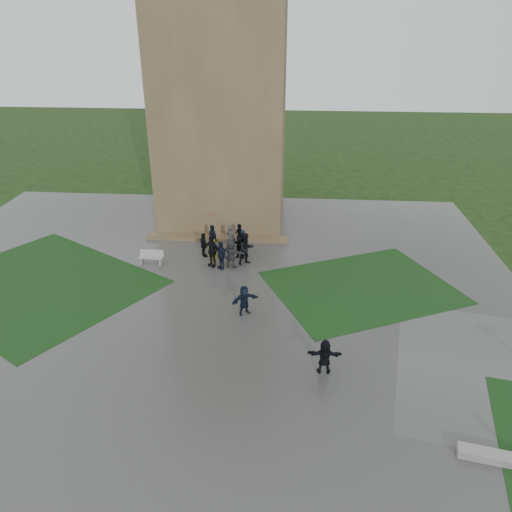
# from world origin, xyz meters

# --- Properties ---
(ground) EXTENTS (120.00, 120.00, 0.00)m
(ground) POSITION_xyz_m (0.00, 0.00, 0.00)
(ground) COLOR black
(plaza) EXTENTS (34.00, 34.00, 0.02)m
(plaza) POSITION_xyz_m (0.00, 2.00, 0.01)
(plaza) COLOR #3A3A38
(plaza) RESTS_ON ground
(lawn_inset_left) EXTENTS (14.10, 13.46, 0.01)m
(lawn_inset_left) POSITION_xyz_m (-8.50, 4.00, 0.03)
(lawn_inset_left) COLOR black
(lawn_inset_left) RESTS_ON plaza
(lawn_inset_right) EXTENTS (11.12, 10.15, 0.01)m
(lawn_inset_right) POSITION_xyz_m (8.50, 5.00, 0.03)
(lawn_inset_right) COLOR black
(lawn_inset_right) RESTS_ON plaza
(tower) EXTENTS (8.00, 8.00, 18.00)m
(tower) POSITION_xyz_m (0.00, 15.00, 9.00)
(tower) COLOR brown
(tower) RESTS_ON ground
(tower_plinth) EXTENTS (9.00, 0.80, 0.22)m
(tower_plinth) POSITION_xyz_m (0.00, 10.60, 0.13)
(tower_plinth) COLOR brown
(tower_plinth) RESTS_ON plaza
(bench) EXTENTS (1.40, 0.48, 0.80)m
(bench) POSITION_xyz_m (-3.24, 6.96, 0.43)
(bench) COLOR #A4A3A0
(bench) RESTS_ON plaza
(visitor_cluster) EXTENTS (3.54, 3.93, 2.39)m
(visitor_cluster) POSITION_xyz_m (1.02, 7.79, 0.98)
(visitor_cluster) COLOR black
(visitor_cluster) RESTS_ON plaza
(pedestrian_mid) EXTENTS (1.43, 1.14, 1.48)m
(pedestrian_mid) POSITION_xyz_m (2.60, 1.99, 0.76)
(pedestrian_mid) COLOR black
(pedestrian_mid) RESTS_ON plaza
(pedestrian_near) EXTENTS (1.38, 0.50, 1.49)m
(pedestrian_near) POSITION_xyz_m (6.17, -2.09, 0.76)
(pedestrian_near) COLOR black
(pedestrian_near) RESTS_ON plaza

